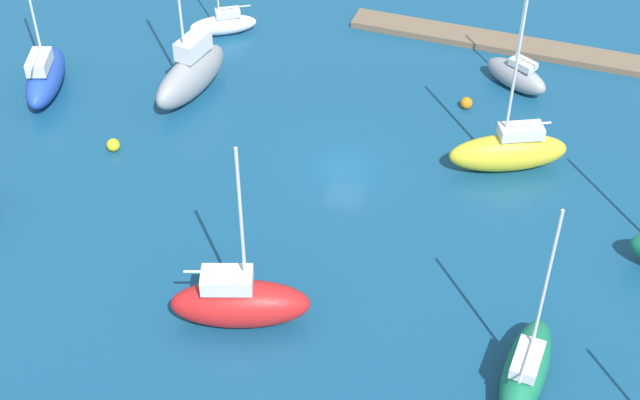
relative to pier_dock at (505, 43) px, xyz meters
name	(u,v)px	position (x,y,z in m)	size (l,w,h in m)	color
water	(346,168)	(7.11, 18.29, -0.26)	(160.00, 160.00, 0.00)	navy
pier_dock	(505,43)	(0.00, 0.00, 0.00)	(24.32, 2.44, 0.51)	brown
sailboat_gray_west_end	(191,73)	(20.17, 13.75, 1.50)	(3.54, 8.15, 14.37)	gray
sailboat_blue_far_south	(45,76)	(30.23, 16.89, 1.10)	(4.53, 7.59, 13.26)	#2347B2
sailboat_yellow_by_breakwater	(509,151)	(-2.80, 14.92, 1.17)	(7.96, 5.31, 12.54)	yellow
sailboat_red_lone_south	(239,302)	(8.51, 32.78, 1.23)	(7.96, 4.89, 11.89)	red
sailboat_gray_mid_basin	(516,75)	(-1.71, 5.42, 0.82)	(5.38, 4.06, 8.78)	gray
sailboat_green_along_channel	(526,368)	(-6.76, 32.10, 0.96)	(2.59, 7.00, 11.54)	#19724C
sailboat_white_inner_mooring	(224,24)	(21.39, 5.26, 0.61)	(5.37, 4.18, 8.65)	white
mooring_buoy_yellow	(113,145)	(22.36, 21.55, 0.19)	(0.89, 0.89, 0.89)	yellow
mooring_buoy_orange	(466,103)	(1.11, 9.10, 0.17)	(0.85, 0.85, 0.85)	orange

